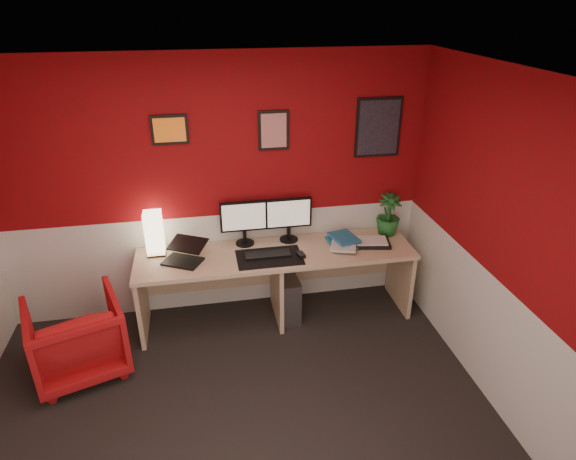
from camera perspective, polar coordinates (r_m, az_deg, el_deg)
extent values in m
cube|color=black|center=(3.90, -5.85, -22.82)|extent=(4.00, 3.50, 0.01)
cube|color=white|center=(2.61, -8.42, 16.28)|extent=(4.00, 3.50, 0.01)
cube|color=maroon|center=(4.64, -8.59, 4.53)|extent=(4.00, 0.01, 2.50)
cube|color=maroon|center=(3.73, 25.45, -3.50)|extent=(0.01, 3.50, 2.50)
cube|color=silver|center=(4.96, -8.01, -3.58)|extent=(4.00, 0.01, 1.00)
cube|color=silver|center=(4.12, 23.37, -12.64)|extent=(0.01, 3.50, 1.00)
cube|color=tan|center=(4.78, -1.33, -6.43)|extent=(2.60, 0.65, 0.73)
cube|color=#FFE5B2|center=(4.63, -15.30, -0.50)|extent=(0.16, 0.16, 0.40)
cube|color=black|center=(4.47, -12.28, -2.47)|extent=(0.40, 0.36, 0.22)
cube|color=black|center=(4.63, -5.17, 1.58)|extent=(0.45, 0.06, 0.58)
cube|color=black|center=(4.68, 0.09, 1.99)|extent=(0.45, 0.06, 0.58)
cube|color=black|center=(4.50, -2.18, -3.19)|extent=(0.60, 0.38, 0.01)
cube|color=black|center=(4.52, -2.37, -2.85)|extent=(0.42, 0.14, 0.02)
cube|color=black|center=(4.50, 1.51, -2.89)|extent=(0.08, 0.11, 0.03)
imported|color=#206893|center=(4.70, 4.87, -1.72)|extent=(0.25, 0.33, 0.03)
imported|color=silver|center=(4.68, 5.08, -1.52)|extent=(0.33, 0.39, 0.02)
imported|color=#206893|center=(4.69, 5.37, -1.16)|extent=(0.28, 0.34, 0.03)
cube|color=black|center=(4.79, 9.65, -1.44)|extent=(0.39, 0.31, 0.03)
imported|color=#19591E|center=(4.94, 11.63, 1.78)|extent=(0.26, 0.26, 0.42)
cube|color=#99999E|center=(4.88, -0.20, -7.61)|extent=(0.22, 0.46, 0.45)
imported|color=#B41416|center=(4.54, -23.38, -11.34)|extent=(0.91, 0.93, 0.67)
cube|color=orange|center=(4.45, -13.63, 11.29)|extent=(0.32, 0.02, 0.26)
cube|color=red|center=(4.50, -1.69, 11.53)|extent=(0.28, 0.02, 0.36)
cube|color=black|center=(4.76, 10.47, 11.67)|extent=(0.44, 0.02, 0.56)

